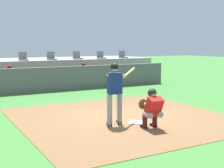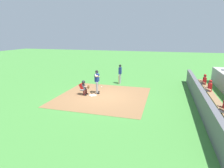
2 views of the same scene
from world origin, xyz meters
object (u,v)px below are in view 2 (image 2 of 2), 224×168
(catcher_crouched, at_px, (84,87))
(on_deck_batter, at_px, (120,73))
(dugout_player_2, at_px, (223,108))
(batter_at_plate, at_px, (97,80))
(home_plate, at_px, (93,95))
(dugout_player_1, at_px, (208,88))
(dugout_player_0, at_px, (203,82))

(catcher_crouched, distance_m, on_deck_batter, 4.45)
(on_deck_batter, xyz_separation_m, dugout_player_2, (6.04, 7.02, -0.35))
(batter_at_plate, xyz_separation_m, catcher_crouched, (0.68, -0.81, -0.43))
(home_plate, bearing_deg, catcher_crouched, -89.12)
(home_plate, xyz_separation_m, dugout_player_1, (-1.95, 8.14, 0.65))
(dugout_player_2, bearing_deg, batter_at_plate, -108.42)
(batter_at_plate, bearing_deg, on_deck_batter, 163.19)
(batter_at_plate, relative_size, catcher_crouched, 1.01)
(catcher_crouched, xyz_separation_m, dugout_player_2, (1.99, 8.84, 0.07))
(catcher_crouched, bearing_deg, on_deck_batter, 155.77)
(catcher_crouched, xyz_separation_m, on_deck_batter, (-4.04, 1.82, 0.41))
(batter_at_plate, height_order, on_deck_batter, batter_at_plate)
(dugout_player_2, bearing_deg, dugout_player_0, 180.00)
(catcher_crouched, height_order, dugout_player_0, dugout_player_0)
(batter_at_plate, bearing_deg, catcher_crouched, -49.69)
(home_plate, height_order, catcher_crouched, catcher_crouched)
(dugout_player_1, bearing_deg, home_plate, -76.52)
(on_deck_batter, relative_size, dugout_player_0, 1.37)
(home_plate, distance_m, dugout_player_1, 8.40)
(on_deck_batter, relative_size, dugout_player_2, 1.37)
(dugout_player_2, bearing_deg, catcher_crouched, -102.70)
(batter_at_plate, bearing_deg, home_plate, -9.53)
(dugout_player_0, height_order, dugout_player_1, same)
(dugout_player_0, bearing_deg, batter_at_plate, -67.53)
(catcher_crouched, bearing_deg, dugout_player_2, 77.30)
(catcher_crouched, relative_size, on_deck_batter, 1.00)
(home_plate, relative_size, catcher_crouched, 0.25)
(batter_at_plate, distance_m, dugout_player_2, 8.47)
(batter_at_plate, bearing_deg, dugout_player_0, 112.47)
(dugout_player_1, height_order, dugout_player_2, same)
(dugout_player_1, xyz_separation_m, dugout_player_2, (3.96, 0.00, 0.00))
(on_deck_batter, distance_m, dugout_player_0, 7.03)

